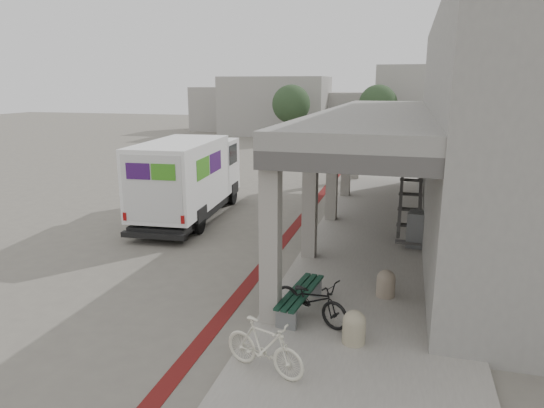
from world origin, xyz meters
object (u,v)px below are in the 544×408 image
(bench, at_px, (300,296))
(bicycle_cream, at_px, (264,346))
(bicycle_black, at_px, (311,299))
(utility_cabinet, at_px, (416,229))
(fedex_truck, at_px, (189,176))

(bench, xyz_separation_m, bicycle_cream, (-0.10, -2.36, 0.13))
(bicycle_black, bearing_deg, bench, 64.60)
(utility_cabinet, relative_size, bicycle_black, 0.60)
(utility_cabinet, distance_m, bicycle_cream, 7.88)
(bicycle_cream, bearing_deg, bicycle_black, 7.40)
(bench, xyz_separation_m, bicycle_black, (0.30, -0.35, 0.13))
(utility_cabinet, bearing_deg, bicycle_black, -104.16)
(fedex_truck, distance_m, bicycle_cream, 10.61)
(utility_cabinet, height_order, bicycle_cream, utility_cabinet)
(fedex_truck, xyz_separation_m, bench, (5.63, -6.64, -1.10))
(bench, bearing_deg, bicycle_cream, -85.44)
(fedex_truck, height_order, bicycle_black, fedex_truck)
(bench, distance_m, bicycle_cream, 2.37)
(fedex_truck, bearing_deg, bicycle_cream, -63.15)
(utility_cabinet, distance_m, bicycle_black, 5.86)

